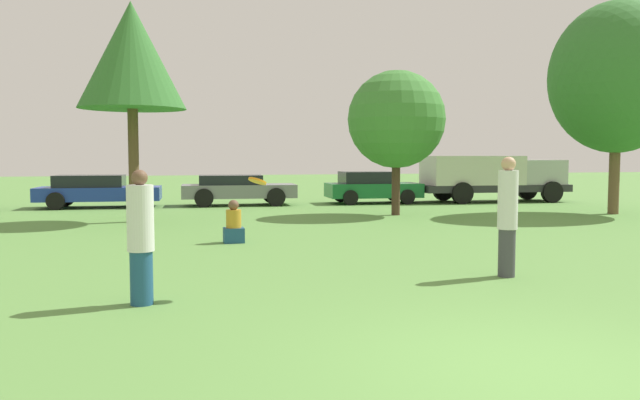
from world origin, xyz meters
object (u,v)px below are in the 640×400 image
(tree_2, at_px, (396,120))
(parked_car_green, at_px, (371,187))
(tree_3, at_px, (617,78))
(parked_car_grey, at_px, (237,189))
(bystander_sitting, at_px, (234,225))
(delivery_truck_silver, at_px, (491,175))
(tree_1, at_px, (132,56))
(person_catcher, at_px, (507,215))
(frisbee, at_px, (257,181))
(person_thrower, at_px, (141,237))
(parked_car_blue, at_px, (97,190))

(tree_2, distance_m, parked_car_green, 5.79)
(tree_3, relative_size, parked_car_grey, 1.57)
(bystander_sitting, distance_m, delivery_truck_silver, 15.80)
(tree_1, relative_size, tree_2, 1.36)
(person_catcher, bearing_deg, parked_car_green, -106.39)
(bystander_sitting, bearing_deg, tree_1, 114.51)
(frisbee, distance_m, tree_1, 11.26)
(person_thrower, bearing_deg, frisbee, 5.03)
(person_thrower, relative_size, tree_1, 0.28)
(person_thrower, xyz_separation_m, parked_car_blue, (-2.17, 16.65, -0.24))
(bystander_sitting, xyz_separation_m, delivery_truck_silver, (12.09, 10.14, 0.74))
(tree_3, xyz_separation_m, parked_car_grey, (-11.94, 6.81, -3.91))
(bystander_sitting, relative_size, tree_1, 0.15)
(frisbee, distance_m, tree_3, 16.66)
(parked_car_grey, bearing_deg, bystander_sitting, -93.74)
(bystander_sitting, xyz_separation_m, parked_car_grey, (1.30, 10.79, 0.27))
(tree_3, distance_m, parked_car_blue, 19.01)
(tree_1, height_order, tree_3, tree_3)
(frisbee, bearing_deg, person_catcher, 3.66)
(bystander_sitting, xyz_separation_m, tree_1, (-2.37, 5.20, 4.47))
(parked_car_blue, distance_m, parked_car_green, 10.84)
(parked_car_blue, bearing_deg, tree_1, -71.23)
(bystander_sitting, height_order, parked_car_blue, parked_car_blue)
(tree_3, distance_m, parked_car_grey, 14.29)
(tree_3, relative_size, parked_car_green, 1.82)
(tree_2, distance_m, tree_3, 7.56)
(tree_1, xyz_separation_m, delivery_truck_silver, (14.46, 4.94, -3.73))
(tree_2, distance_m, delivery_truck_silver, 8.02)
(bystander_sitting, bearing_deg, parked_car_blue, 109.98)
(tree_1, bearing_deg, parked_car_green, 30.12)
(delivery_truck_silver, bearing_deg, person_catcher, -115.23)
(tree_3, height_order, parked_car_grey, tree_3)
(tree_1, relative_size, tree_3, 0.91)
(tree_2, bearing_deg, bystander_sitting, -137.82)
(person_catcher, bearing_deg, person_thrower, -0.00)
(tree_1, distance_m, tree_3, 15.66)
(person_catcher, distance_m, delivery_truck_silver, 17.32)
(tree_1, distance_m, parked_car_grey, 7.90)
(person_catcher, distance_m, parked_car_grey, 16.10)
(tree_1, distance_m, parked_car_blue, 7.34)
(person_thrower, distance_m, parked_car_grey, 16.75)
(person_thrower, xyz_separation_m, tree_2, (7.77, 11.05, 2.26))
(person_catcher, distance_m, parked_car_blue, 17.90)
(bystander_sitting, relative_size, tree_3, 0.14)
(person_thrower, bearing_deg, parked_car_blue, 91.79)
(tree_3, bearing_deg, person_catcher, -135.90)
(tree_2, relative_size, parked_car_grey, 1.05)
(person_catcher, xyz_separation_m, tree_1, (-6.23, 10.30, 3.87))
(person_thrower, height_order, tree_1, tree_1)
(person_thrower, distance_m, person_catcher, 5.71)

